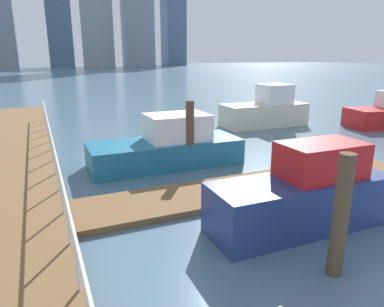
# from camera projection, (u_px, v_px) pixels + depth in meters

# --- Properties ---
(ground_plane) EXTENTS (300.00, 300.00, 0.00)m
(ground_plane) POSITION_uv_depth(u_px,v_px,m) (114.00, 136.00, 18.16)
(ground_plane) COLOR slate
(floating_dock) EXTENTS (11.64, 2.00, 0.18)m
(floating_dock) POSITION_uv_depth(u_px,v_px,m) (251.00, 187.00, 10.88)
(floating_dock) COLOR brown
(floating_dock) RESTS_ON ground_plane
(boardwalk_railing) EXTENTS (0.06, 29.77, 1.08)m
(boardwalk_railing) POSITION_uv_depth(u_px,v_px,m) (63.00, 191.00, 7.49)
(boardwalk_railing) COLOR white
(boardwalk_railing) RESTS_ON boardwalk
(dock_piling_0) EXTENTS (0.31, 0.31, 2.49)m
(dock_piling_0) POSITION_uv_depth(u_px,v_px,m) (190.00, 136.00, 12.59)
(dock_piling_0) COLOR brown
(dock_piling_0) RESTS_ON ground_plane
(dock_piling_2) EXTENTS (0.29, 0.29, 2.38)m
(dock_piling_2) POSITION_uv_depth(u_px,v_px,m) (341.00, 216.00, 6.42)
(dock_piling_2) COLOR brown
(dock_piling_2) RESTS_ON ground_plane
(moored_boat_0) EXTENTS (4.50, 1.56, 2.05)m
(moored_boat_0) POSITION_uv_depth(u_px,v_px,m) (304.00, 195.00, 8.39)
(moored_boat_0) COLOR navy
(moored_boat_0) RESTS_ON ground_plane
(moored_boat_2) EXTENTS (5.66, 2.12, 1.91)m
(moored_boat_2) POSITION_uv_depth(u_px,v_px,m) (168.00, 146.00, 13.26)
(moored_boat_2) COLOR #1E6B8C
(moored_boat_2) RESTS_ON ground_plane
(moored_boat_5) EXTENTS (5.00, 2.01, 2.39)m
(moored_boat_5) POSITION_uv_depth(u_px,v_px,m) (266.00, 111.00, 20.59)
(moored_boat_5) COLOR beige
(moored_boat_5) RESTS_ON ground_plane
(skyline_tower_3) EXTENTS (10.69, 7.59, 25.43)m
(skyline_tower_3) POSITION_uv_depth(u_px,v_px,m) (97.00, 28.00, 117.45)
(skyline_tower_3) COLOR #8C939E
(skyline_tower_3) RESTS_ON ground_plane
(skyline_tower_5) EXTENTS (8.36, 11.83, 41.78)m
(skyline_tower_5) POSITION_uv_depth(u_px,v_px,m) (173.00, 10.00, 137.42)
(skyline_tower_5) COLOR slate
(skyline_tower_5) RESTS_ON ground_plane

